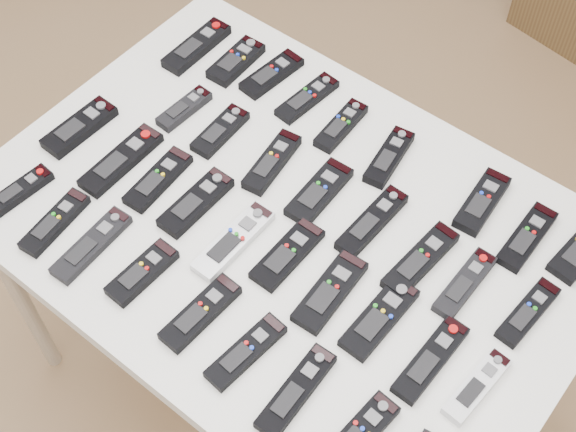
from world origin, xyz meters
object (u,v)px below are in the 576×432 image
Objects in this scene: remote_10 at (220,131)px; remote_33 at (296,391)px; remote_19 at (158,179)px; remote_24 at (379,318)px; remote_28 at (55,222)px; remote_2 at (272,74)px; remote_32 at (246,352)px; remote_12 at (319,192)px; remote_20 at (196,202)px; remote_25 at (431,359)px; remote_17 at (80,127)px; remote_15 at (465,284)px; remote_23 at (330,291)px; table at (288,237)px; remote_27 at (20,191)px; remote_1 at (236,61)px; remote_30 at (142,272)px; remote_26 at (477,386)px; remote_5 at (389,157)px; remote_14 at (420,260)px; remote_11 at (272,162)px; remote_4 at (341,126)px; remote_3 at (307,98)px; remote_22 at (287,254)px; remote_16 at (528,312)px; remote_9 at (184,109)px; remote_21 at (234,241)px; remote_29 at (92,245)px; remote_0 at (197,46)px; remote_31 at (201,313)px; remote_7 at (527,237)px; remote_13 at (372,222)px.

remote_33 is at bearing -39.44° from remote_10.
remote_19 and remote_24 have the same top height.
remote_2 is at bearing 76.32° from remote_28.
remote_12 is at bearing 112.71° from remote_32.
remote_24 is (0.46, 0.02, -0.00)m from remote_20.
remote_19 and remote_25 have the same top height.
remote_2 is 0.93× the size of remote_17.
remote_15 and remote_23 have the same top height.
table is 0.58m from remote_27.
remote_33 is at bearing -44.43° from remote_1.
remote_1 is 0.61m from remote_30.
table is at bearing 175.29° from remote_26.
remote_5 and remote_14 have the same top height.
remote_11 is 1.00× the size of remote_19.
table is 7.95× the size of remote_4.
remote_3 is at bearing 50.24° from remote_17.
remote_16 is at bearing 22.54° from remote_22.
remote_1 is at bearing -171.16° from remote_3.
remote_9 is 0.68m from remote_24.
remote_21 is (-0.12, -0.38, -0.00)m from remote_5.
remote_19 is 0.91× the size of remote_29.
remote_4 is (0.43, 0.01, -0.00)m from remote_0.
table is 0.56m from remote_0.
remote_11 is at bearing 45.10° from remote_19.
remote_20 is (-0.19, -0.18, 0.00)m from remote_12.
remote_10 is (-0.27, 0.09, 0.07)m from table.
remote_1 is at bearing 169.15° from remote_5.
remote_21 is (0.47, -0.02, -0.00)m from remote_17.
remote_24 is 0.47m from remote_30.
remote_31 is (0.30, -0.58, 0.00)m from remote_2.
remote_14 is 0.66m from remote_29.
remote_2 is 0.95× the size of remote_11.
remote_17 is 1.10× the size of remote_26.
remote_17 is 0.58m from remote_22.
remote_33 is at bearing 5.45° from remote_27.
remote_15 is at bearing 131.26° from remote_26.
remote_3 is at bearing 176.59° from remote_7.
table is at bearing 26.82° from remote_20.
remote_13 is at bearing -26.09° from remote_3.
remote_14 is 1.24× the size of remote_30.
remote_19 and remote_29 have the same top height.
remote_32 is (0.50, 0.02, -0.00)m from remote_28.
remote_16 is at bearing -1.42° from remote_10.
remote_30 reaches higher than remote_29.
remote_12 reaches higher than remote_10.
remote_26 is (0.55, 0.04, 0.00)m from remote_21.
remote_1 reaches higher than remote_26.
remote_15 is at bearing -166.38° from remote_16.
remote_21 is at bearing -172.23° from remote_26.
remote_0 is at bearing -168.66° from remote_3.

